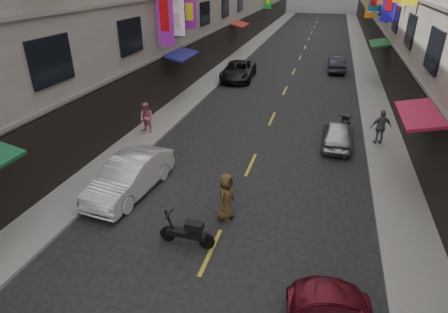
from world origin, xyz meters
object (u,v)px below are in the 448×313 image
Objects in this scene: scooter_crossing at (188,233)px; car_left_far at (238,71)px; pedestrian_crossing at (226,197)px; car_right_mid at (337,134)px; pedestrian_lfar at (147,118)px; car_right_far at (337,64)px; scooter_far_right at (345,124)px; pedestrian_rfar at (381,127)px; car_left_mid at (130,176)px.

scooter_crossing is 0.36× the size of car_left_far.
scooter_crossing is at bearing 166.59° from pedestrian_crossing.
pedestrian_crossing is (-3.64, -7.36, 0.26)m from car_right_mid.
car_right_mid is 9.67m from pedestrian_lfar.
scooter_far_right is at bearing 89.83° from car_right_far.
pedestrian_crossing reaches higher than car_left_far.
pedestrian_rfar reaches higher than scooter_far_right.
car_left_mid is 10.16m from car_right_mid.
scooter_far_right is 1.01× the size of pedestrian_rfar.
car_right_mid is at bearing -58.89° from car_left_far.
car_right_mid is at bearing -5.40° from pedestrian_rfar.
car_left_far is at bearing 92.14° from pedestrian_lfar.
pedestrian_crossing is (-3.49, -23.12, 0.22)m from car_right_far.
pedestrian_rfar is (1.57, -1.47, 0.55)m from scooter_far_right.
car_right_far is 2.45× the size of pedestrian_lfar.
pedestrian_rfar reaches higher than car_left_far.
car_left_far is at bearing 10.22° from scooter_crossing.
scooter_far_right is 1.01× the size of pedestrian_crossing.
pedestrian_rfar reaches higher than pedestrian_lfar.
car_left_far is at bearing -30.40° from scooter_far_right.
car_right_mid reaches higher than scooter_crossing.
car_left_far reaches higher than car_right_mid.
car_right_far is at bearing 28.98° from car_left_far.
pedestrian_rfar reaches higher than car_right_mid.
scooter_far_right is 1.09× the size of pedestrian_lfar.
car_left_mid is (-8.04, -8.66, 0.28)m from scooter_far_right.
pedestrian_rfar reaches higher than car_right_far.
car_left_far is 1.42× the size of car_right_mid.
pedestrian_rfar is (1.98, 0.48, 0.38)m from car_right_mid.
car_left_mid reaches higher than scooter_crossing.
scooter_crossing and scooter_far_right have the same top height.
car_right_far is (-0.56, 13.81, 0.20)m from scooter_far_right.
scooter_crossing is at bearing 36.92° from pedestrian_rfar.
car_right_far is at bearing -101.21° from pedestrian_rfar.
car_right_mid is 2.05× the size of pedestrian_rfar.
pedestrian_rfar is at bearing 95.43° from car_right_far.
scooter_crossing is at bearing 77.73° from car_right_far.
car_right_far is (4.26, 24.79, 0.20)m from scooter_crossing.
pedestrian_crossing is (-4.05, -9.32, 0.42)m from scooter_far_right.
scooter_far_right is at bearing 28.85° from pedestrian_lfar.
pedestrian_crossing is at bearing -3.88° from car_left_mid.
car_left_mid is at bearing -93.74° from car_left_far.
car_right_far is at bearing -8.68° from scooter_crossing.
pedestrian_lfar reaches higher than car_left_far.
car_right_mid is (7.63, -10.96, -0.09)m from car_left_far.
car_right_far is 2.26× the size of pedestrian_rfar.
pedestrian_rfar is at bearing -32.85° from scooter_crossing.
pedestrian_lfar is at bearing 7.95° from car_right_mid.
car_left_mid reaches higher than car_left_far.
pedestrian_rfar is (6.40, 9.51, 0.55)m from scooter_crossing.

